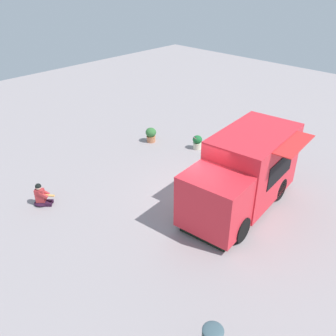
# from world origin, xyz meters

# --- Properties ---
(ground_plane) EXTENTS (40.00, 40.00, 0.00)m
(ground_plane) POSITION_xyz_m (0.00, 0.00, 0.00)
(ground_plane) COLOR gray
(food_truck) EXTENTS (2.87, 5.04, 2.56)m
(food_truck) POSITION_xyz_m (-1.14, -0.51, 1.22)
(food_truck) COLOR red
(food_truck) RESTS_ON ground_plane
(person_customer) EXTENTS (0.74, 0.71, 0.85)m
(person_customer) POSITION_xyz_m (3.86, 4.28, 0.32)
(person_customer) COLOR #2B1228
(person_customer) RESTS_ON ground_plane
(planter_flowering_near) EXTENTS (0.50, 0.50, 0.70)m
(planter_flowering_near) POSITION_xyz_m (4.80, -1.90, 0.38)
(planter_flowering_near) COLOR #B7744E
(planter_flowering_near) RESTS_ON ground_plane
(planter_flowering_far) EXTENTS (0.43, 0.43, 0.64)m
(planter_flowering_far) POSITION_xyz_m (2.74, -2.84, 0.34)
(planter_flowering_far) COLOR beige
(planter_flowering_far) RESTS_ON ground_plane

